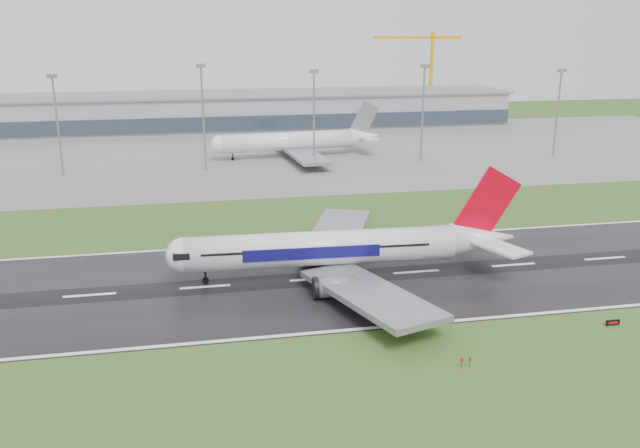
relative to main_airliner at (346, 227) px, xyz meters
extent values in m
plane|color=#304E1C|center=(-6.14, -0.54, -9.77)|extent=(520.00, 520.00, 0.00)
cube|color=black|center=(-6.14, -0.54, -9.72)|extent=(400.00, 45.00, 0.10)
cube|color=slate|center=(-6.14, 124.46, -9.73)|extent=(400.00, 130.00, 0.08)
cube|color=gray|center=(-6.14, 184.46, -2.27)|extent=(240.00, 36.00, 15.00)
cylinder|color=gray|center=(-67.54, 99.46, 5.13)|extent=(0.64, 0.64, 29.79)
cylinder|color=gray|center=(-23.56, 99.46, 6.43)|extent=(0.64, 0.64, 32.39)
cylinder|color=gray|center=(12.13, 99.46, 5.32)|extent=(0.64, 0.64, 30.17)
cylinder|color=gray|center=(49.38, 99.46, 5.90)|extent=(0.64, 0.64, 31.35)
cylinder|color=gray|center=(99.07, 99.46, 4.90)|extent=(0.64, 0.64, 29.34)
camera|label=1|loc=(-26.32, -112.41, 36.09)|focal=36.85mm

